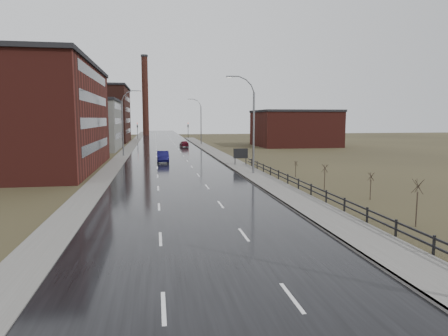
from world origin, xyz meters
name	(u,v)px	position (x,y,z in m)	size (l,w,h in m)	color
road	(170,156)	(0.00, 60.00, 0.03)	(14.00, 300.00, 0.06)	black
sidewalk_right	(254,175)	(8.60, 35.00, 0.09)	(3.20, 180.00, 0.18)	#595651
curb_right	(241,175)	(7.08, 35.00, 0.09)	(0.16, 180.00, 0.18)	slate
sidewalk_left	(121,157)	(-8.20, 60.00, 0.06)	(2.40, 260.00, 0.12)	#595651
warehouse_near	(5,117)	(-20.99, 45.00, 6.76)	(22.44, 28.56, 13.50)	#471914
warehouse_mid	(79,125)	(-17.99, 78.00, 5.26)	(16.32, 20.40, 10.50)	slate
warehouse_far	(80,114)	(-22.99, 108.00, 7.76)	(26.52, 24.48, 15.50)	#331611
building_right	(295,128)	(30.30, 82.00, 4.26)	(18.36, 16.32, 8.50)	#471914
smokestack	(145,95)	(-6.00, 150.00, 15.50)	(2.70, 2.70, 30.70)	#331611
streetlight_right_mid	(251,124)	(8.50, 36.00, 5.84)	(3.36, 0.28, 11.35)	slate
streetlight_left	(124,122)	(-7.70, 62.00, 5.84)	(3.36, 0.28, 11.35)	slate
streetlight_right_far	(200,121)	(8.50, 90.00, 5.84)	(3.36, 0.28, 11.35)	slate
guardrail	(330,197)	(10.30, 18.31, 0.71)	(0.10, 53.05, 1.10)	black
shrub_c	(417,202)	(12.97, 12.06, 1.55)	(0.68, 0.72, 2.91)	#382D23
shrub_d	(371,185)	(14.52, 20.00, 1.18)	(0.53, 0.56, 2.23)	#382D23
shrub_e	(325,177)	(12.37, 24.02, 1.32)	(0.59, 0.62, 2.48)	#382D23
shrub_f	(296,168)	(13.02, 33.27, 0.96)	(0.43, 0.46, 1.80)	#382D23
billboard	(241,154)	(9.10, 44.51, 1.65)	(2.02, 0.17, 2.42)	black
traffic_light_left	(137,125)	(-8.00, 120.00, 4.60)	(0.58, 2.73, 5.30)	black
traffic_light_right	(188,125)	(8.00, 120.00, 4.60)	(0.58, 2.73, 5.30)	black
car_near	(163,157)	(-1.41, 51.03, 0.81)	(1.73, 4.95, 1.63)	#0D0C3C
car_far	(184,144)	(4.01, 82.47, 0.73)	(1.72, 4.28, 1.46)	#510D1A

